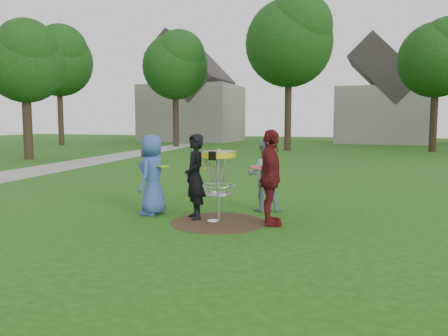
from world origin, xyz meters
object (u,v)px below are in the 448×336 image
(player_black, at_px, (195,177))
(disc_golf_basket, at_px, (219,169))
(player_grey, at_px, (264,175))
(player_blue, at_px, (152,175))
(player_maroon, at_px, (271,178))

(player_black, height_order, disc_golf_basket, player_black)
(player_grey, bearing_deg, player_blue, 10.35)
(player_black, xyz_separation_m, player_maroon, (1.50, -0.03, 0.05))
(player_maroon, xyz_separation_m, disc_golf_basket, (-0.96, -0.12, 0.14))
(player_blue, distance_m, player_black, 0.99)
(player_maroon, bearing_deg, disc_golf_basket, 81.40)
(player_maroon, bearing_deg, player_blue, 71.21)
(player_grey, xyz_separation_m, disc_golf_basket, (-0.53, -1.34, 0.25))
(player_grey, relative_size, disc_golf_basket, 1.11)
(player_grey, relative_size, player_maroon, 0.87)
(player_grey, bearing_deg, player_maroon, 91.98)
(player_blue, xyz_separation_m, player_grey, (2.06, 1.09, -0.05))
(player_maroon, bearing_deg, player_grey, 3.59)
(player_black, distance_m, player_maroon, 1.50)
(player_blue, distance_m, player_grey, 2.33)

